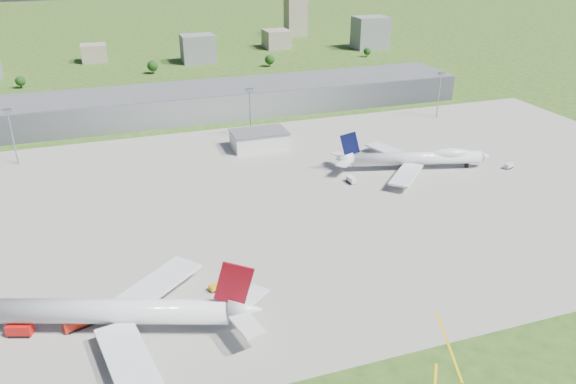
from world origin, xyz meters
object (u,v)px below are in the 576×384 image
object	(u,v)px
airliner_blue_quad	(417,158)
tug_yellow	(216,287)
van_white_far	(509,166)
crash_tender	(20,330)
fire_truck	(79,321)
airliner_red_twin	(119,312)
van_white_near	(351,180)

from	to	relation	value
airliner_blue_quad	tug_yellow	world-z (taller)	airliner_blue_quad
van_white_far	crash_tender	bearing A→B (deg)	177.13
fire_truck	tug_yellow	distance (m)	38.51
airliner_red_twin	airliner_blue_quad	bearing A→B (deg)	-131.53
fire_truck	van_white_near	bearing A→B (deg)	10.63
crash_tender	van_white_near	bearing A→B (deg)	45.55
airliner_blue_quad	van_white_far	world-z (taller)	airliner_blue_quad
fire_truck	tug_yellow	size ratio (longest dim) A/B	2.06
airliner_red_twin	van_white_near	xyz separation A→B (m)	(98.35, 68.30, -4.35)
airliner_red_twin	airliner_blue_quad	size ratio (longest dim) A/B	1.09
fire_truck	tug_yellow	world-z (taller)	fire_truck
tug_yellow	van_white_far	world-z (taller)	van_white_far
fire_truck	van_white_far	size ratio (longest dim) A/B	1.80
crash_tender	van_white_far	xyz separation A→B (m)	(196.94, 53.52, -0.50)
crash_tender	van_white_far	distance (m)	204.09
tug_yellow	van_white_near	bearing A→B (deg)	22.94
airliner_red_twin	van_white_far	size ratio (longest dim) A/B	15.35
airliner_red_twin	airliner_blue_quad	xyz separation A→B (m)	(132.11, 72.99, -0.61)
fire_truck	crash_tender	size ratio (longest dim) A/B	1.25
crash_tender	van_white_far	world-z (taller)	crash_tender
van_white_near	van_white_far	size ratio (longest dim) A/B	1.10
airliner_blue_quad	crash_tender	bearing A→B (deg)	-142.19
crash_tender	van_white_far	size ratio (longest dim) A/B	1.44
airliner_blue_quad	crash_tender	world-z (taller)	airliner_blue_quad
airliner_red_twin	tug_yellow	size ratio (longest dim) A/B	17.55
airliner_red_twin	airliner_blue_quad	world-z (taller)	airliner_red_twin
fire_truck	crash_tender	world-z (taller)	fire_truck
airliner_red_twin	van_white_far	xyz separation A→B (m)	(171.83, 59.90, -4.49)
tug_yellow	airliner_blue_quad	bearing A→B (deg)	14.52
van_white_far	airliner_blue_quad	bearing A→B (deg)	143.69
airliner_blue_quad	fire_truck	xyz separation A→B (m)	(-142.69, -68.00, -3.25)
airliner_red_twin	fire_truck	xyz separation A→B (m)	(-10.58, 4.99, -3.86)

